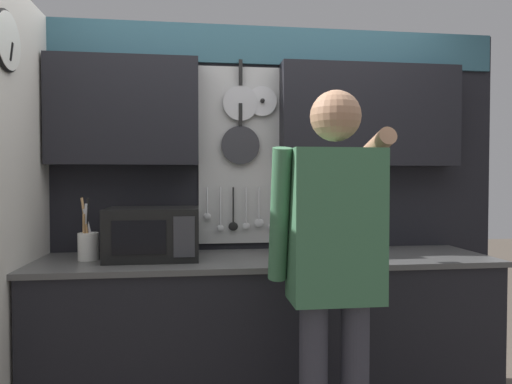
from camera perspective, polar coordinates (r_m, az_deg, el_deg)
The scene contains 6 objects.
base_cabinet_counter at distance 2.72m, azimuth 1.46°, elevation -17.84°, with size 2.53×0.64×0.92m.
back_wall_unit at distance 2.85m, azimuth 0.82°, elevation 2.98°, with size 3.10×0.20×2.31m.
microwave at distance 2.59m, azimuth -12.71°, elevation -5.05°, with size 0.50×0.37×0.28m.
knife_block at distance 2.63m, azimuth 4.35°, elevation -5.77°, with size 0.11×0.15×0.27m.
utensil_crock at distance 2.65m, azimuth -20.24°, elevation -6.09°, with size 0.11×0.11×0.34m.
person at distance 1.97m, azimuth 9.73°, elevation -7.96°, with size 0.54×0.67×1.73m.
Camera 1 is at (-0.39, -2.53, 1.37)m, focal length 32.00 mm.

